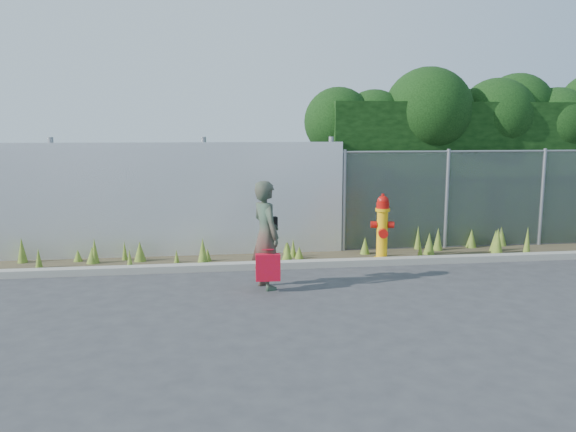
# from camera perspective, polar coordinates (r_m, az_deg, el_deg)

# --- Properties ---
(ground) EXTENTS (80.00, 80.00, 0.00)m
(ground) POSITION_cam_1_polar(r_m,az_deg,el_deg) (8.36, 3.38, -8.22)
(ground) COLOR #353537
(ground) RESTS_ON ground
(curb) EXTENTS (16.00, 0.22, 0.12)m
(curb) POSITION_cam_1_polar(r_m,az_deg,el_deg) (10.05, 1.39, -4.91)
(curb) COLOR gray
(curb) RESTS_ON ground
(weed_strip) EXTENTS (16.00, 1.33, 0.55)m
(weed_strip) POSITION_cam_1_polar(r_m,az_deg,el_deg) (10.73, 1.27, -3.58)
(weed_strip) COLOR #413725
(weed_strip) RESTS_ON ground
(corrugated_fence) EXTENTS (8.50, 0.21, 2.30)m
(corrugated_fence) POSITION_cam_1_polar(r_m,az_deg,el_deg) (11.06, -16.49, 1.48)
(corrugated_fence) COLOR silver
(corrugated_fence) RESTS_ON ground
(chainlink_fence) EXTENTS (6.50, 0.07, 2.05)m
(chainlink_fence) POSITION_cam_1_polar(r_m,az_deg,el_deg) (12.38, 20.27, 1.71)
(chainlink_fence) COLOR gray
(chainlink_fence) RESTS_ON ground
(hedge) EXTENTS (7.80, 2.16, 3.76)m
(hedge) POSITION_cam_1_polar(r_m,az_deg,el_deg) (13.25, 18.97, 6.84)
(hedge) COLOR black
(hedge) RESTS_ON ground
(fire_hydrant) EXTENTS (0.43, 0.38, 1.27)m
(fire_hydrant) POSITION_cam_1_polar(r_m,az_deg,el_deg) (10.53, 9.56, -1.30)
(fire_hydrant) COLOR #FFB70D
(fire_hydrant) RESTS_ON ground
(woman) EXTENTS (0.59, 0.71, 1.67)m
(woman) POSITION_cam_1_polar(r_m,az_deg,el_deg) (8.63, -2.25, -1.94)
(woman) COLOR #106A4C
(woman) RESTS_ON ground
(red_tote_bag) EXTENTS (0.37, 0.14, 0.48)m
(red_tote_bag) POSITION_cam_1_polar(r_m,az_deg,el_deg) (8.49, -2.05, -5.23)
(red_tote_bag) COLOR red
(black_shoulder_bag) EXTENTS (0.23, 0.09, 0.17)m
(black_shoulder_bag) POSITION_cam_1_polar(r_m,az_deg,el_deg) (8.84, -1.84, -0.64)
(black_shoulder_bag) COLOR black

